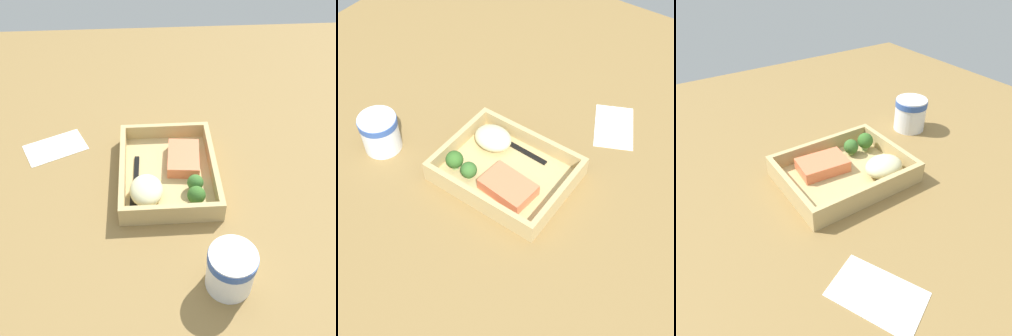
{
  "view_description": "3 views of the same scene",
  "coord_description": "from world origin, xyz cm",
  "views": [
    {
      "loc": [
        63.89,
        -4.12,
        63.58
      ],
      "look_at": [
        0.0,
        0.0,
        2.7
      ],
      "focal_mm": 42.0,
      "sensor_mm": 36.0,
      "label": 1
    },
    {
      "loc": [
        -37.55,
        52.42,
        77.65
      ],
      "look_at": [
        0.0,
        0.0,
        2.7
      ],
      "focal_mm": 50.0,
      "sensor_mm": 36.0,
      "label": 2
    },
    {
      "loc": [
        -32.36,
        -48.81,
        45.23
      ],
      "look_at": [
        0.0,
        0.0,
        2.7
      ],
      "focal_mm": 35.0,
      "sensor_mm": 36.0,
      "label": 3
    }
  ],
  "objects": [
    {
      "name": "ground_plane",
      "position": [
        0.0,
        0.0,
        -1.0
      ],
      "size": [
        160.0,
        160.0,
        2.0
      ],
      "primitive_type": "cube",
      "color": "olive"
    },
    {
      "name": "receipt_slip",
      "position": [
        -11.97,
        -27.27,
        0.12
      ],
      "size": [
        14.2,
        16.76,
        0.24
      ],
      "primitive_type": "cube",
      "rotation": [
        0.0,
        0.0,
        0.44
      ],
      "color": "white",
      "rests_on": "ground_plane"
    },
    {
      "name": "mashed_potatoes",
      "position": [
        7.15,
        -5.03,
        3.32
      ],
      "size": [
        8.71,
        7.07,
        4.24
      ],
      "primitive_type": "ellipsoid",
      "color": "beige",
      "rests_on": "takeout_tray"
    },
    {
      "name": "broccoli_floret_1",
      "position": [
        9.67,
        5.24,
        3.76
      ],
      "size": [
        3.84,
        3.84,
        4.59
      ],
      "color": "#86AC68",
      "rests_on": "takeout_tray"
    },
    {
      "name": "salmon_fillet",
      "position": [
        -3.25,
        3.8,
        2.54
      ],
      "size": [
        11.46,
        8.18,
        2.69
      ],
      "primitive_type": "cube",
      "rotation": [
        0.0,
        0.0,
        -0.09
      ],
      "color": "#E7744A",
      "rests_on": "takeout_tray"
    },
    {
      "name": "paper_cup",
      "position": [
        27.81,
        9.02,
        4.92
      ],
      "size": [
        8.59,
        8.59,
        8.81
      ],
      "color": "white",
      "rests_on": "ground_plane"
    },
    {
      "name": "tray_rim",
      "position": [
        0.0,
        0.0,
        3.02
      ],
      "size": [
        27.58,
        21.5,
        3.63
      ],
      "color": "tan",
      "rests_on": "takeout_tray"
    },
    {
      "name": "takeout_tray",
      "position": [
        0.0,
        0.0,
        0.6
      ],
      "size": [
        27.58,
        21.5,
        1.2
      ],
      "primitive_type": "cube",
      "color": "tan",
      "rests_on": "ground_plane"
    },
    {
      "name": "fork",
      "position": [
        3.39,
        -7.32,
        1.42
      ],
      "size": [
        15.85,
        2.32,
        0.44
      ],
      "color": "black",
      "rests_on": "takeout_tray"
    },
    {
      "name": "broccoli_floret_2",
      "position": [
        5.66,
        5.5,
        3.35
      ],
      "size": [
        3.55,
        3.55,
        4.01
      ],
      "color": "#81A65D",
      "rests_on": "takeout_tray"
    }
  ]
}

